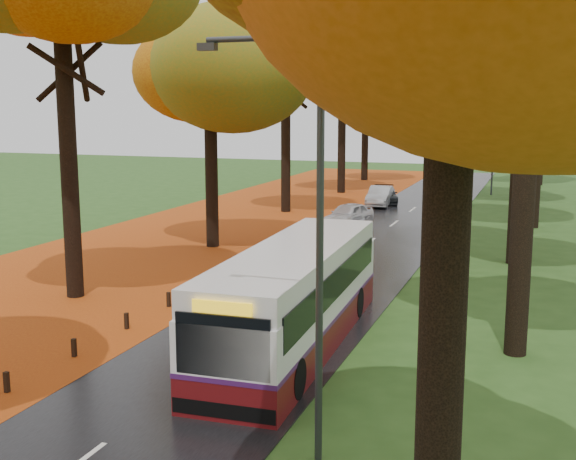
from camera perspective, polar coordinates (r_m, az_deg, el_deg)
The scene contains 13 objects.
road at distance 31.17m, azimuth 4.35°, elevation -2.60°, with size 6.50×90.00×0.04m, color black.
centre_line at distance 31.16m, azimuth 4.35°, elevation -2.56°, with size 0.12×90.00×0.01m, color silver.
leaf_verge at distance 34.60m, azimuth -10.18°, elevation -1.50°, with size 12.00×90.00×0.02m, color maroon.
leaf_drift at distance 32.08m, azimuth -0.91°, elevation -2.17°, with size 0.90×90.00×0.01m, color #B75412.
trees_left at distance 35.02m, azimuth -6.26°, elevation 14.39°, with size 9.20×74.00×13.88m.
trees_right at distance 31.43m, azimuth 18.77°, elevation 14.75°, with size 9.30×74.20×13.96m.
streetlamp_near at distance 13.17m, azimuth 1.49°, elevation 1.07°, with size 2.45×0.18×8.00m.
streetlamp_mid at distance 34.66m, azimuth 13.02°, elevation 6.27°, with size 2.45×0.18×8.00m.
streetlamp_far at distance 56.55m, azimuth 15.71°, elevation 7.44°, with size 2.45×0.18×8.00m.
bus at distance 20.17m, azimuth 0.55°, elevation -5.13°, with size 2.89×10.76×2.81m.
car_white at distance 40.10m, azimuth 4.76°, elevation 1.18°, with size 1.58×3.93×1.34m, color silver.
car_silver at distance 48.75m, azimuth 7.30°, elevation 2.66°, with size 1.39×3.99×1.32m, color #9C9FA3.
car_dark at distance 50.33m, azimuth 7.69°, elevation 2.77°, with size 1.59×3.90×1.13m, color black.
Camera 1 is at (8.01, -4.37, 6.72)m, focal length 45.00 mm.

